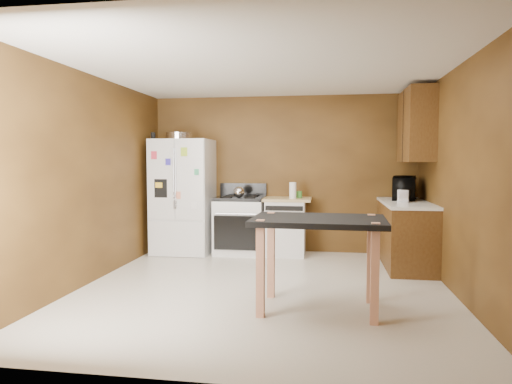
% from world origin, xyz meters
% --- Properties ---
extents(floor, '(4.50, 4.50, 0.00)m').
position_xyz_m(floor, '(0.00, 0.00, 0.00)').
color(floor, beige).
rests_on(floor, ground).
extents(ceiling, '(4.50, 4.50, 0.00)m').
position_xyz_m(ceiling, '(0.00, 0.00, 2.50)').
color(ceiling, white).
rests_on(ceiling, ground).
extents(wall_back, '(4.20, 0.00, 4.20)m').
position_xyz_m(wall_back, '(0.00, 2.25, 1.25)').
color(wall_back, brown).
rests_on(wall_back, ground).
extents(wall_front, '(4.20, 0.00, 4.20)m').
position_xyz_m(wall_front, '(0.00, -2.25, 1.25)').
color(wall_front, brown).
rests_on(wall_front, ground).
extents(wall_left, '(0.00, 4.50, 4.50)m').
position_xyz_m(wall_left, '(-2.10, 0.00, 1.25)').
color(wall_left, brown).
rests_on(wall_left, ground).
extents(wall_right, '(0.00, 4.50, 4.50)m').
position_xyz_m(wall_right, '(2.10, 0.00, 1.25)').
color(wall_right, brown).
rests_on(wall_right, ground).
extents(roasting_pan, '(0.42, 0.42, 0.11)m').
position_xyz_m(roasting_pan, '(-1.59, 1.83, 1.85)').
color(roasting_pan, silver).
rests_on(roasting_pan, refrigerator).
extents(pen_cup, '(0.07, 0.07, 0.11)m').
position_xyz_m(pen_cup, '(-1.99, 1.75, 1.85)').
color(pen_cup, black).
rests_on(pen_cup, refrigerator).
extents(kettle, '(0.17, 0.17, 0.17)m').
position_xyz_m(kettle, '(-0.63, 1.76, 0.99)').
color(kettle, silver).
rests_on(kettle, gas_range).
extents(paper_towel, '(0.14, 0.14, 0.25)m').
position_xyz_m(paper_towel, '(0.19, 1.85, 1.01)').
color(paper_towel, white).
rests_on(paper_towel, dishwasher).
extents(green_canister, '(0.10, 0.10, 0.10)m').
position_xyz_m(green_canister, '(0.28, 1.99, 0.94)').
color(green_canister, green).
rests_on(green_canister, dishwasher).
extents(toaster, '(0.22, 0.27, 0.17)m').
position_xyz_m(toaster, '(1.77, 1.41, 0.99)').
color(toaster, silver).
rests_on(toaster, right_cabinets).
extents(microwave, '(0.49, 0.63, 0.31)m').
position_xyz_m(microwave, '(1.82, 1.78, 1.06)').
color(microwave, black).
rests_on(microwave, right_cabinets).
extents(refrigerator, '(0.90, 0.80, 1.80)m').
position_xyz_m(refrigerator, '(-1.55, 1.86, 0.90)').
color(refrigerator, white).
rests_on(refrigerator, ground).
extents(gas_range, '(0.76, 0.68, 1.10)m').
position_xyz_m(gas_range, '(-0.64, 1.92, 0.46)').
color(gas_range, white).
rests_on(gas_range, ground).
extents(dishwasher, '(0.78, 0.63, 0.89)m').
position_xyz_m(dishwasher, '(0.08, 1.95, 0.45)').
color(dishwasher, white).
rests_on(dishwasher, ground).
extents(right_cabinets, '(0.63, 1.58, 2.45)m').
position_xyz_m(right_cabinets, '(1.84, 1.48, 0.91)').
color(right_cabinets, brown).
rests_on(right_cabinets, ground).
extents(island, '(1.32, 0.90, 0.92)m').
position_xyz_m(island, '(0.63, -0.63, 0.78)').
color(island, black).
rests_on(island, ground).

